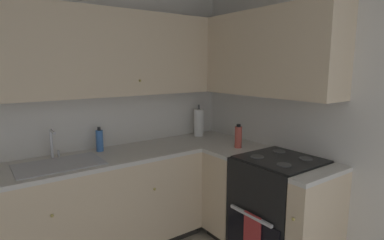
% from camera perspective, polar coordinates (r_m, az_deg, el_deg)
% --- Properties ---
extents(wall_back, '(4.04, 0.05, 2.48)m').
position_cam_1_polar(wall_back, '(2.93, -28.09, 0.57)').
color(wall_back, silver).
rests_on(wall_back, ground_plane).
extents(wall_right, '(0.05, 3.10, 2.48)m').
position_cam_1_polar(wall_right, '(2.76, 24.16, 0.38)').
color(wall_right, silver).
rests_on(wall_right, ground_plane).
extents(lower_cabinets_back, '(1.87, 0.62, 0.85)m').
position_cam_1_polar(lower_cabinets_back, '(2.95, -17.14, -15.18)').
color(lower_cabinets_back, beige).
rests_on(lower_cabinets_back, ground_plane).
extents(countertop_back, '(3.07, 0.60, 0.03)m').
position_cam_1_polar(countertop_back, '(2.79, -17.62, -6.98)').
color(countertop_back, beige).
rests_on(countertop_back, lower_cabinets_back).
extents(lower_cabinets_right, '(0.62, 1.12, 0.85)m').
position_cam_1_polar(lower_cabinets_right, '(3.00, 11.87, -14.47)').
color(lower_cabinets_right, beige).
rests_on(lower_cabinets_right, ground_plane).
extents(countertop_right, '(0.60, 1.12, 0.03)m').
position_cam_1_polar(countertop_right, '(2.85, 12.14, -6.39)').
color(countertop_right, beige).
rests_on(countertop_right, lower_cabinets_right).
extents(oven_range, '(0.68, 0.62, 1.04)m').
position_cam_1_polar(oven_range, '(2.87, 15.53, -15.30)').
color(oven_range, black).
rests_on(oven_range, ground_plane).
extents(upper_cabinets_back, '(2.75, 0.34, 0.74)m').
position_cam_1_polar(upper_cabinets_back, '(2.77, -22.73, 11.32)').
color(upper_cabinets_back, beige).
extents(upper_cabinets_right, '(0.32, 1.65, 0.74)m').
position_cam_1_polar(upper_cabinets_right, '(2.99, 11.53, 11.70)').
color(upper_cabinets_right, beige).
extents(sink, '(0.65, 0.40, 0.10)m').
position_cam_1_polar(sink, '(2.70, -23.00, -8.36)').
color(sink, '#B7B7BC').
rests_on(sink, countertop_back).
extents(faucet, '(0.07, 0.16, 0.25)m').
position_cam_1_polar(faucet, '(2.85, -24.13, -3.60)').
color(faucet, silver).
rests_on(faucet, countertop_back).
extents(soap_bottle, '(0.06, 0.06, 0.22)m').
position_cam_1_polar(soap_bottle, '(2.96, -16.51, -3.59)').
color(soap_bottle, '#3F72BF').
rests_on(soap_bottle, countertop_back).
extents(paper_towel_roll, '(0.11, 0.11, 0.36)m').
position_cam_1_polar(paper_towel_roll, '(3.46, 1.26, -0.46)').
color(paper_towel_roll, white).
rests_on(paper_towel_roll, countertop_back).
extents(oil_bottle, '(0.07, 0.07, 0.23)m').
position_cam_1_polar(oil_bottle, '(3.00, 8.44, -3.05)').
color(oil_bottle, '#BF4C3F').
rests_on(oil_bottle, countertop_right).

